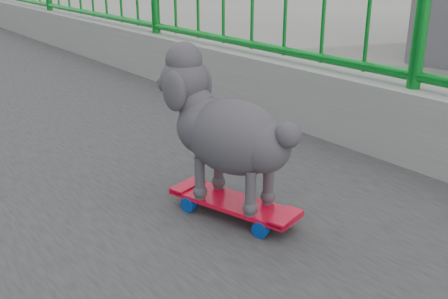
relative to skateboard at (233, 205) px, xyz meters
name	(u,v)px	position (x,y,z in m)	size (l,w,h in m)	color
skateboard	(233,205)	(0.00, 0.00, 0.00)	(0.24, 0.46, 0.06)	red
poodle	(226,128)	(-0.01, 0.03, 0.25)	(0.31, 0.52, 0.45)	#333035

